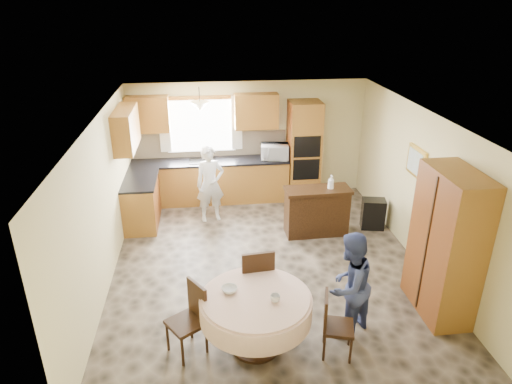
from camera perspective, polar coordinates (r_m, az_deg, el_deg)
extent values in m
cube|color=#6D5E4C|center=(7.67, 1.44, -9.15)|extent=(5.00, 6.00, 0.01)
cube|color=white|center=(6.65, 1.66, 9.24)|extent=(5.00, 6.00, 0.01)
cube|color=beige|center=(9.86, -0.95, 6.54)|extent=(5.00, 0.02, 2.50)
cube|color=beige|center=(4.55, 7.12, -16.24)|extent=(5.00, 0.02, 2.50)
cube|color=beige|center=(7.18, -18.64, -1.55)|extent=(0.02, 6.00, 2.50)
cube|color=beige|center=(7.81, 20.02, 0.31)|extent=(0.02, 6.00, 2.50)
cube|color=white|center=(9.70, -6.90, 8.23)|extent=(1.40, 0.03, 1.10)
cube|color=white|center=(9.67, -11.40, 8.19)|extent=(0.22, 0.02, 1.15)
cube|color=white|center=(9.66, -2.41, 8.63)|extent=(0.22, 0.02, 1.15)
cube|color=#B2832F|center=(9.81, -5.69, 1.29)|extent=(3.30, 0.60, 0.88)
cube|color=black|center=(9.64, -5.79, 3.82)|extent=(3.30, 0.64, 0.04)
cube|color=#B2832F|center=(9.07, -14.09, -1.28)|extent=(0.60, 1.20, 0.88)
cube|color=black|center=(8.89, -14.38, 1.41)|extent=(0.64, 1.20, 0.04)
cube|color=beige|center=(9.83, -5.90, 5.93)|extent=(3.30, 0.02, 0.55)
cube|color=#A66C29|center=(9.54, -13.38, 9.43)|extent=(0.85, 0.33, 0.72)
cube|color=#A66C29|center=(9.54, 0.04, 10.07)|extent=(0.90, 0.33, 0.72)
cube|color=#A66C29|center=(8.59, -15.95, 7.61)|extent=(0.33, 1.20, 0.72)
cube|color=#B2832F|center=(9.81, 5.97, 5.14)|extent=(0.66, 0.62, 2.12)
cube|color=black|center=(9.45, 6.43, 5.63)|extent=(0.56, 0.01, 0.45)
cube|color=black|center=(9.62, 6.29, 2.80)|extent=(0.56, 0.01, 0.45)
cone|color=beige|center=(9.10, -7.04, 10.58)|extent=(0.36, 0.36, 0.18)
cube|color=#341E0E|center=(8.51, 7.57, -2.57)|extent=(1.20, 0.52, 0.85)
cube|color=black|center=(8.97, 14.42, -2.65)|extent=(0.48, 0.38, 0.58)
cube|color=#B2832F|center=(6.67, 22.67, -6.10)|extent=(0.55, 1.10, 2.10)
cylinder|color=#341E0E|center=(5.92, -0.03, -16.23)|extent=(0.20, 0.20, 0.72)
cylinder|color=#341E0E|center=(6.14, -0.03, -18.66)|extent=(0.61, 0.61, 0.04)
cylinder|color=beige|center=(5.67, -0.03, -13.13)|extent=(1.32, 1.32, 0.05)
cylinder|color=beige|center=(5.76, -0.03, -14.26)|extent=(1.38, 1.38, 0.28)
cube|color=#341E0E|center=(5.88, -8.76, -15.90)|extent=(0.57, 0.57, 0.05)
cube|color=#341E0E|center=(5.80, -7.34, -13.20)|extent=(0.25, 0.34, 0.49)
cylinder|color=#341E0E|center=(5.91, -10.44, -18.73)|extent=(0.03, 0.03, 0.42)
cylinder|color=#341E0E|center=(5.89, -6.87, -18.63)|extent=(0.03, 0.03, 0.42)
cylinder|color=#341E0E|center=(6.17, -10.27, -16.55)|extent=(0.03, 0.03, 0.42)
cylinder|color=#341E0E|center=(6.16, -6.89, -16.44)|extent=(0.03, 0.03, 0.42)
cube|color=#341E0E|center=(6.44, -0.11, -11.04)|extent=(0.50, 0.50, 0.05)
cube|color=#341E0E|center=(6.10, 0.30, -9.84)|extent=(0.44, 0.08, 0.55)
cylinder|color=#341E0E|center=(6.41, -1.70, -14.04)|extent=(0.04, 0.04, 0.47)
cylinder|color=#341E0E|center=(6.45, 1.89, -13.79)|extent=(0.04, 0.04, 0.47)
cylinder|color=#341E0E|center=(6.73, -2.01, -11.99)|extent=(0.04, 0.04, 0.47)
cylinder|color=#341E0E|center=(6.76, 1.39, -11.77)|extent=(0.04, 0.04, 0.47)
cube|color=#341E0E|center=(5.91, 10.26, -16.30)|extent=(0.45, 0.45, 0.04)
cube|color=#341E0E|center=(5.76, 8.71, -14.40)|extent=(0.13, 0.35, 0.44)
cylinder|color=#341E0E|center=(5.90, 8.99, -19.00)|extent=(0.03, 0.03, 0.38)
cylinder|color=#341E0E|center=(5.98, 12.09, -18.58)|extent=(0.03, 0.03, 0.38)
cylinder|color=#341E0E|center=(6.12, 8.19, -17.03)|extent=(0.03, 0.03, 0.38)
cylinder|color=#341E0E|center=(6.20, 11.15, -16.66)|extent=(0.03, 0.03, 0.38)
cube|color=gold|center=(7.87, 19.43, 3.56)|extent=(0.05, 0.58, 0.48)
cube|color=silver|center=(7.86, 19.23, 3.56)|extent=(0.01, 0.48, 0.38)
imported|color=silver|center=(9.65, 2.35, 5.06)|extent=(0.62, 0.46, 0.32)
imported|color=silver|center=(8.86, -5.75, 1.00)|extent=(0.61, 0.46, 1.51)
imported|color=navy|center=(6.05, 11.53, -11.37)|extent=(0.91, 0.88, 1.47)
imported|color=#B2B2B2|center=(8.28, 6.57, 0.17)|extent=(0.22, 0.22, 0.05)
imported|color=silver|center=(8.33, 9.35, 1.10)|extent=(0.13, 0.13, 0.31)
imported|color=#B2B2B2|center=(5.56, 2.41, -13.13)|extent=(0.15, 0.15, 0.09)
imported|color=#B2B2B2|center=(5.73, -3.34, -12.08)|extent=(0.26, 0.26, 0.06)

